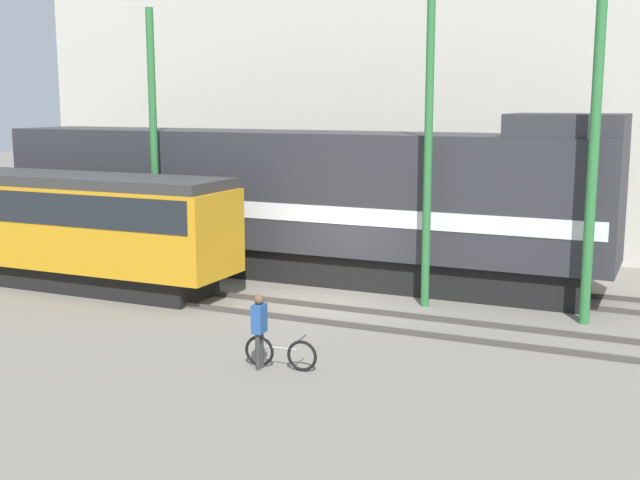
# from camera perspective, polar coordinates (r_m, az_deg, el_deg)

# --- Properties ---
(ground_plane) EXTENTS (120.00, 120.00, 0.00)m
(ground_plane) POSITION_cam_1_polar(r_m,az_deg,el_deg) (21.99, 0.64, -4.56)
(ground_plane) COLOR slate
(track_near) EXTENTS (60.00, 1.50, 0.14)m
(track_near) POSITION_cam_1_polar(r_m,az_deg,el_deg) (20.89, -0.73, -5.14)
(track_near) COLOR #47423D
(track_near) RESTS_ON ground
(track_far) EXTENTS (60.00, 1.50, 0.14)m
(track_far) POSITION_cam_1_polar(r_m,az_deg,el_deg) (24.64, 3.44, -2.84)
(track_far) COLOR #47423D
(track_far) RESTS_ON ground
(building_backdrop) EXTENTS (34.05, 6.00, 14.36)m
(building_backdrop) POSITION_cam_1_polar(r_m,az_deg,el_deg) (32.38, 9.30, 12.73)
(building_backdrop) COLOR beige
(building_backdrop) RESTS_ON ground
(freight_locomotive) EXTENTS (19.84, 3.04, 5.15)m
(freight_locomotive) POSITION_cam_1_polar(r_m,az_deg,el_deg) (25.27, -1.98, 2.84)
(freight_locomotive) COLOR black
(freight_locomotive) RESTS_ON ground
(streetcar) EXTENTS (11.86, 2.54, 3.36)m
(streetcar) POSITION_cam_1_polar(r_m,az_deg,el_deg) (25.32, -18.55, 1.27)
(streetcar) COLOR black
(streetcar) RESTS_ON ground
(bicycle) EXTENTS (1.61, 0.44, 0.72)m
(bicycle) POSITION_cam_1_polar(r_m,az_deg,el_deg) (16.74, -2.83, -8.04)
(bicycle) COLOR black
(bicycle) RESTS_ON ground
(person) EXTENTS (0.25, 0.38, 1.58)m
(person) POSITION_cam_1_polar(r_m,az_deg,el_deg) (16.59, -4.34, -5.99)
(person) COLOR #333333
(person) RESTS_ON ground
(utility_pole_left) EXTENTS (0.23, 0.23, 8.24)m
(utility_pole_left) POSITION_cam_1_polar(r_m,az_deg,el_deg) (25.25, -11.73, 6.56)
(utility_pole_left) COLOR #2D7238
(utility_pole_left) RESTS_ON ground
(utility_pole_center) EXTENTS (0.22, 0.22, 8.82)m
(utility_pole_center) POSITION_cam_1_polar(r_m,az_deg,el_deg) (21.29, 7.71, 6.89)
(utility_pole_center) COLOR #2D7238
(utility_pole_center) RESTS_ON ground
(utility_pole_right) EXTENTS (0.25, 0.25, 8.58)m
(utility_pole_right) POSITION_cam_1_polar(r_m,az_deg,el_deg) (20.48, 18.88, 6.02)
(utility_pole_right) COLOR #2D7238
(utility_pole_right) RESTS_ON ground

